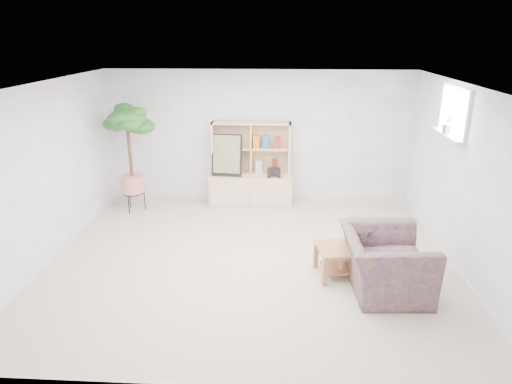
# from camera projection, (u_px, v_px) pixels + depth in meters

# --- Properties ---
(floor) EXTENTS (5.50, 5.00, 0.01)m
(floor) POSITION_uv_depth(u_px,v_px,m) (249.00, 261.00, 6.34)
(floor) COLOR beige
(floor) RESTS_ON ground
(ceiling) EXTENTS (5.50, 5.00, 0.01)m
(ceiling) POSITION_uv_depth(u_px,v_px,m) (248.00, 85.00, 5.54)
(ceiling) COLOR white
(ceiling) RESTS_ON walls
(walls) EXTENTS (5.51, 5.01, 2.40)m
(walls) POSITION_uv_depth(u_px,v_px,m) (249.00, 179.00, 5.94)
(walls) COLOR silver
(walls) RESTS_ON floor
(baseboard) EXTENTS (5.50, 5.00, 0.10)m
(baseboard) POSITION_uv_depth(u_px,v_px,m) (249.00, 258.00, 6.32)
(baseboard) COLOR silver
(baseboard) RESTS_ON floor
(window) EXTENTS (0.10, 0.98, 0.68)m
(window) POSITION_uv_depth(u_px,v_px,m) (455.00, 112.00, 6.09)
(window) COLOR #CFE6FF
(window) RESTS_ON walls
(window_sill) EXTENTS (0.14, 1.00, 0.04)m
(window_sill) POSITION_uv_depth(u_px,v_px,m) (447.00, 135.00, 6.20)
(window_sill) COLOR silver
(window_sill) RESTS_ON walls
(storage_unit) EXTENTS (1.51, 0.51, 1.51)m
(storage_unit) POSITION_uv_depth(u_px,v_px,m) (251.00, 165.00, 8.21)
(storage_unit) COLOR tan
(storage_unit) RESTS_ON floor
(poster) EXTENTS (0.55, 0.18, 0.75)m
(poster) POSITION_uv_depth(u_px,v_px,m) (227.00, 155.00, 8.10)
(poster) COLOR #D9A009
(poster) RESTS_ON storage_unit
(toy_truck) EXTENTS (0.34, 0.25, 0.17)m
(toy_truck) POSITION_uv_depth(u_px,v_px,m) (274.00, 172.00, 8.14)
(toy_truck) COLOR black
(toy_truck) RESTS_ON storage_unit
(coffee_table) EXTENTS (1.05, 0.70, 0.40)m
(coffee_table) POSITION_uv_depth(u_px,v_px,m) (354.00, 260.00, 5.94)
(coffee_table) COLOR #AA6931
(coffee_table) RESTS_ON floor
(table_plant) EXTENTS (0.26, 0.23, 0.27)m
(table_plant) POSITION_uv_depth(u_px,v_px,m) (362.00, 236.00, 5.85)
(table_plant) COLOR #205820
(table_plant) RESTS_ON coffee_table
(floor_tree) EXTENTS (0.85, 0.85, 1.88)m
(floor_tree) POSITION_uv_depth(u_px,v_px,m) (131.00, 159.00, 7.84)
(floor_tree) COLOR #2B6023
(floor_tree) RESTS_ON floor
(armchair) EXTENTS (1.04, 1.18, 0.84)m
(armchair) POSITION_uv_depth(u_px,v_px,m) (385.00, 258.00, 5.51)
(armchair) COLOR navy
(armchair) RESTS_ON floor
(sill_plant) EXTENTS (0.17, 0.16, 0.26)m
(sill_plant) POSITION_uv_depth(u_px,v_px,m) (448.00, 124.00, 6.18)
(sill_plant) COLOR #2B6023
(sill_plant) RESTS_ON window_sill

